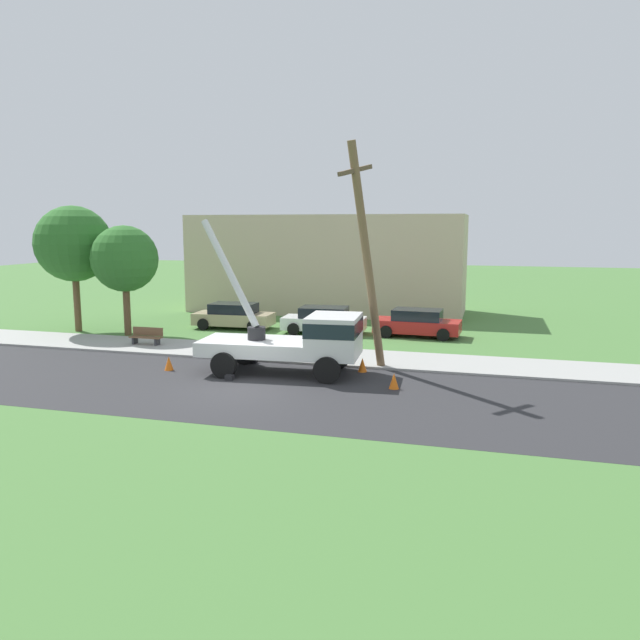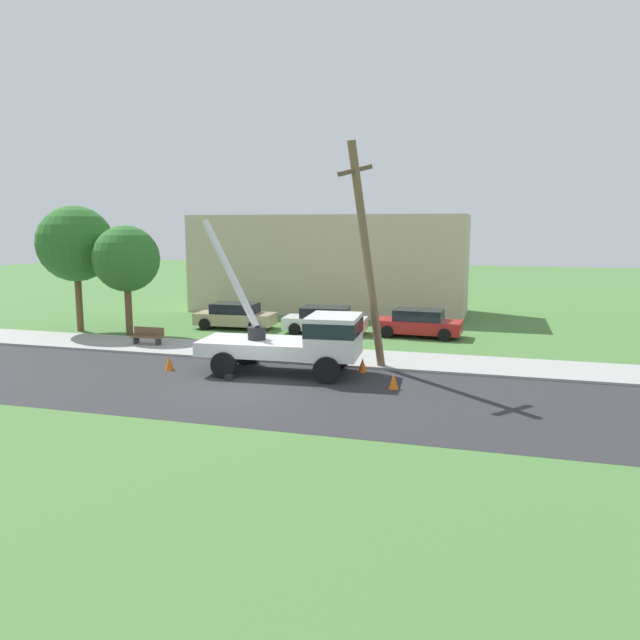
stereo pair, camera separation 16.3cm
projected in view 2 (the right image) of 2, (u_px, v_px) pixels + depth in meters
The scene contains 15 objects.
ground_plane at pixel (331, 332), 33.17m from camera, with size 120.00×120.00×0.00m, color #477538.
road_asphalt at pixel (243, 388), 21.78m from camera, with size 80.00×8.13×0.01m, color #2B2B2D.
sidewalk_strip at pixel (295, 354), 27.24m from camera, with size 80.00×3.39×0.10m, color #9E9E99.
utility_truck at pixel (301, 338), 23.61m from camera, with size 6.92×3.23×5.98m.
leaning_utility_pole at pixel (367, 256), 23.48m from camera, with size 1.54×2.55×8.85m.
traffic_cone_ahead at pixel (394, 381), 21.60m from camera, with size 0.36×0.36×0.56m, color orange.
traffic_cone_behind at pixel (169, 363), 24.45m from camera, with size 0.36×0.36×0.56m, color orange.
traffic_cone_curbside at pixel (363, 365), 24.12m from camera, with size 0.36×0.36×0.56m, color orange.
parked_sedan_tan at pixel (235, 316), 34.31m from camera, with size 4.48×2.15×1.42m.
parked_sedan_white at pixel (325, 320), 32.72m from camera, with size 4.50×2.19×1.42m.
parked_sedan_red at pixel (419, 323), 31.74m from camera, with size 4.48×2.15×1.42m.
park_bench at pixel (148, 336), 29.28m from camera, with size 1.60×0.45×0.90m.
roadside_tree_near at pixel (76, 244), 32.86m from camera, with size 4.06×4.06×6.78m.
roadside_tree_far at pixel (126, 259), 31.73m from camera, with size 3.43×3.43×5.74m.
lowrise_building_backdrop at pixel (329, 264), 40.90m from camera, with size 18.00×6.00×6.40m, color #C6B293.
Camera 2 is at (8.50, -19.56, 5.72)m, focal length 34.37 mm.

